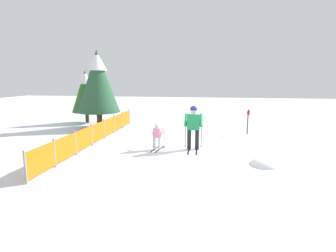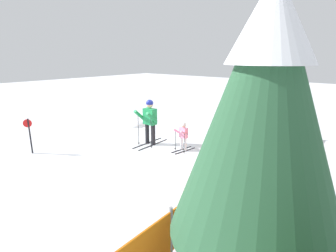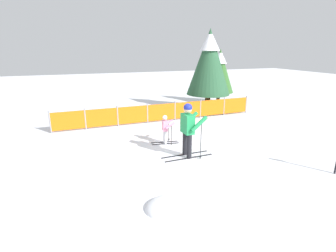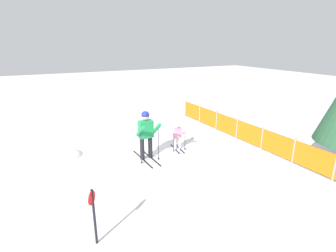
% 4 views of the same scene
% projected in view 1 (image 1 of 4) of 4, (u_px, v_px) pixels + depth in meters
% --- Properties ---
extents(ground_plane, '(60.00, 60.00, 0.00)m').
position_uv_depth(ground_plane, '(191.00, 150.00, 10.13)').
color(ground_plane, white).
extents(skier_adult, '(1.64, 0.74, 1.72)m').
position_uv_depth(skier_adult, '(193.00, 123.00, 10.14)').
color(skier_adult, black).
rests_on(skier_adult, ground_plane).
extents(skier_child, '(1.00, 0.51, 1.04)m').
position_uv_depth(skier_child, '(157.00, 134.00, 10.19)').
color(skier_child, black).
rests_on(skier_child, ground_plane).
extents(safety_fence, '(9.57, 0.29, 0.91)m').
position_uv_depth(safety_fence, '(98.00, 132.00, 11.44)').
color(safety_fence, gray).
rests_on(safety_fence, ground_plane).
extents(conifer_far, '(2.31, 2.31, 4.29)m').
position_uv_depth(conifer_far, '(98.00, 80.00, 14.29)').
color(conifer_far, '#4C3823').
rests_on(conifer_far, ground_plane).
extents(conifer_near, '(1.76, 1.76, 3.27)m').
position_uv_depth(conifer_near, '(86.00, 91.00, 16.17)').
color(conifer_near, '#4C3823').
rests_on(conifer_near, ground_plane).
extents(trail_marker, '(0.24, 0.18, 1.23)m').
position_uv_depth(trail_marker, '(248.00, 119.00, 13.00)').
color(trail_marker, black).
rests_on(trail_marker, ground_plane).
extents(snow_mound, '(1.05, 0.89, 0.42)m').
position_uv_depth(snow_mound, '(265.00, 165.00, 8.45)').
color(snow_mound, white).
rests_on(snow_mound, ground_plane).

